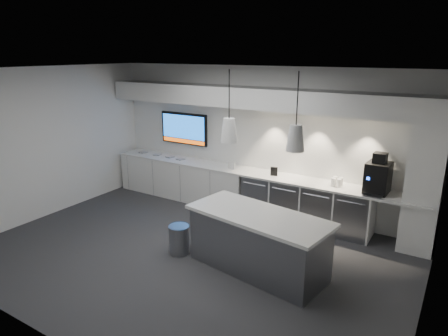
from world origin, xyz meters
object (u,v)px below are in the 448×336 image
Objects in this scene: wall_tv at (184,128)px; coffee_machine at (378,176)px; bin at (179,239)px; island at (258,242)px.

coffee_machine is (4.37, -0.25, -0.37)m from wall_tv.
island is at bearing 8.87° from bin.
island is at bearing -36.15° from wall_tv.
island is 1.40m from bin.
coffee_machine is at bearing -3.23° from wall_tv.
wall_tv is 2.56× the size of bin.
bin is (1.73, -2.47, -1.32)m from wall_tv.
wall_tv is 3.98m from island.
wall_tv is 0.54× the size of island.
wall_tv is at bearing 152.76° from island.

